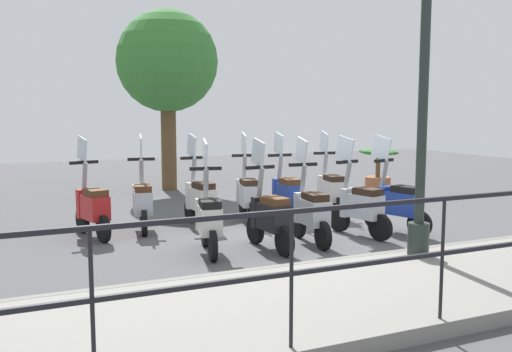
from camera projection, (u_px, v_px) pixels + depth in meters
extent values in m
plane|color=#4C4C4F|center=(290.00, 232.00, 9.05)|extent=(28.00, 28.00, 0.00)
cube|color=gray|center=(427.00, 284.00, 6.14)|extent=(2.20, 20.00, 0.15)
cube|color=slate|center=(370.00, 260.00, 7.09)|extent=(0.10, 20.00, 0.15)
cube|color=black|center=(508.00, 193.00, 5.10)|extent=(0.04, 16.00, 0.04)
cube|color=black|center=(505.00, 245.00, 5.16)|extent=(0.04, 16.00, 0.04)
cylinder|color=black|center=(442.00, 259.00, 4.87)|extent=(0.03, 0.03, 1.05)
cylinder|color=black|center=(291.00, 280.00, 4.28)|extent=(0.03, 0.03, 1.05)
cylinder|color=black|center=(92.00, 308.00, 3.69)|extent=(0.03, 0.03, 1.05)
cylinder|color=#232D28|center=(418.00, 239.00, 7.05)|extent=(0.26, 0.26, 0.40)
cylinder|color=#232D28|center=(424.00, 76.00, 6.82)|extent=(0.12, 0.12, 4.38)
cylinder|color=brown|center=(169.00, 145.00, 13.62)|extent=(0.36, 0.36, 2.16)
sphere|color=#387A33|center=(167.00, 61.00, 13.38)|extent=(2.39, 2.39, 2.39)
cylinder|color=#9E5B3D|center=(377.00, 187.00, 12.58)|extent=(0.56, 0.56, 0.45)
cylinder|color=brown|center=(378.00, 166.00, 12.52)|extent=(0.10, 0.10, 0.50)
ellipsoid|color=#2D6B2D|center=(372.00, 151.00, 12.71)|extent=(0.56, 0.16, 0.10)
ellipsoid|color=#2D6B2D|center=(385.00, 153.00, 12.26)|extent=(0.56, 0.16, 0.10)
ellipsoid|color=#2D6B2D|center=(369.00, 152.00, 12.38)|extent=(0.56, 0.16, 0.10)
ellipsoid|color=#2D6B2D|center=(388.00, 152.00, 12.59)|extent=(0.56, 0.16, 0.10)
ellipsoid|color=#2D6B2D|center=(367.00, 152.00, 12.57)|extent=(0.56, 0.16, 0.10)
ellipsoid|color=#2D6B2D|center=(390.00, 152.00, 12.39)|extent=(0.56, 0.16, 0.10)
cylinder|color=black|center=(375.00, 217.00, 9.29)|extent=(0.41, 0.20, 0.40)
cylinder|color=black|center=(420.00, 224.00, 8.67)|extent=(0.41, 0.20, 0.40)
cube|color=navy|center=(402.00, 203.00, 8.88)|extent=(0.66, 0.45, 0.36)
cube|color=navy|center=(386.00, 200.00, 9.09)|extent=(0.20, 0.32, 0.44)
cube|color=black|center=(406.00, 189.00, 8.80)|extent=(0.46, 0.37, 0.10)
cylinder|color=gray|center=(384.00, 178.00, 9.10)|extent=(0.20, 0.12, 0.55)
cube|color=black|center=(384.00, 160.00, 9.06)|extent=(0.19, 0.44, 0.05)
cube|color=silver|center=(381.00, 148.00, 9.08)|extent=(0.38, 0.15, 0.42)
cylinder|color=black|center=(339.00, 219.00, 9.07)|extent=(0.41, 0.18, 0.40)
cylinder|color=black|center=(380.00, 228.00, 8.42)|extent=(0.41, 0.18, 0.40)
cube|color=#B7BCC6|center=(364.00, 206.00, 8.64)|extent=(0.65, 0.42, 0.36)
cube|color=#B7BCC6|center=(349.00, 202.00, 8.87)|extent=(0.19, 0.32, 0.44)
cube|color=black|center=(367.00, 192.00, 8.56)|extent=(0.45, 0.35, 0.10)
cylinder|color=gray|center=(347.00, 179.00, 8.87)|extent=(0.19, 0.11, 0.55)
cube|color=black|center=(347.00, 162.00, 8.84)|extent=(0.17, 0.44, 0.05)
cube|color=silver|center=(345.00, 149.00, 8.86)|extent=(0.38, 0.12, 0.42)
cylinder|color=black|center=(298.00, 224.00, 8.66)|extent=(0.40, 0.11, 0.40)
cylinder|color=black|center=(323.00, 236.00, 7.89)|extent=(0.40, 0.11, 0.40)
cube|color=#B7BCC6|center=(313.00, 212.00, 8.16)|extent=(0.62, 0.32, 0.36)
cube|color=#B7BCC6|center=(304.00, 207.00, 8.43)|extent=(0.14, 0.31, 0.44)
cube|color=black|center=(315.00, 197.00, 8.07)|extent=(0.42, 0.29, 0.10)
cylinder|color=gray|center=(303.00, 183.00, 8.44)|extent=(0.19, 0.08, 0.55)
cube|color=black|center=(303.00, 164.00, 8.41)|extent=(0.09, 0.44, 0.05)
cube|color=silver|center=(301.00, 151.00, 8.44)|extent=(0.39, 0.06, 0.42)
cylinder|color=black|center=(255.00, 230.00, 8.27)|extent=(0.40, 0.11, 0.40)
cylinder|color=black|center=(285.00, 242.00, 7.54)|extent=(0.40, 0.11, 0.40)
cube|color=black|center=(272.00, 217.00, 7.80)|extent=(0.62, 0.32, 0.36)
cube|color=black|center=(262.00, 212.00, 8.05)|extent=(0.14, 0.31, 0.44)
cube|color=#4C2D19|center=(275.00, 201.00, 7.71)|extent=(0.42, 0.29, 0.10)
cylinder|color=gray|center=(260.00, 186.00, 8.06)|extent=(0.19, 0.08, 0.55)
cube|color=black|center=(260.00, 167.00, 8.03)|extent=(0.09, 0.44, 0.05)
cube|color=silver|center=(258.00, 153.00, 8.06)|extent=(0.39, 0.06, 0.42)
cylinder|color=black|center=(205.00, 232.00, 8.11)|extent=(0.41, 0.16, 0.40)
cylinder|color=black|center=(213.00, 246.00, 7.31)|extent=(0.41, 0.16, 0.40)
cube|color=beige|center=(209.00, 220.00, 7.59)|extent=(0.65, 0.40, 0.36)
cube|color=beige|center=(207.00, 214.00, 7.87)|extent=(0.18, 0.32, 0.44)
cube|color=black|center=(210.00, 203.00, 7.50)|extent=(0.45, 0.34, 0.10)
cylinder|color=gray|center=(206.00, 188.00, 7.89)|extent=(0.19, 0.11, 0.55)
cube|color=black|center=(206.00, 168.00, 7.86)|extent=(0.15, 0.44, 0.05)
cube|color=silver|center=(205.00, 154.00, 7.89)|extent=(0.39, 0.11, 0.42)
cylinder|color=black|center=(321.00, 201.00, 10.79)|extent=(0.41, 0.14, 0.40)
cylinder|color=black|center=(339.00, 209.00, 10.00)|extent=(0.41, 0.14, 0.40)
cube|color=beige|center=(332.00, 190.00, 10.28)|extent=(0.64, 0.37, 0.36)
cube|color=beige|center=(326.00, 187.00, 10.56)|extent=(0.17, 0.32, 0.44)
cube|color=black|center=(334.00, 178.00, 10.19)|extent=(0.44, 0.32, 0.10)
cylinder|color=gray|center=(325.00, 168.00, 10.57)|extent=(0.19, 0.10, 0.55)
cube|color=black|center=(325.00, 153.00, 10.54)|extent=(0.13, 0.44, 0.05)
cube|color=silver|center=(324.00, 142.00, 10.57)|extent=(0.39, 0.09, 0.42)
cylinder|color=black|center=(276.00, 206.00, 10.32)|extent=(0.40, 0.09, 0.40)
cylinder|color=black|center=(297.00, 213.00, 9.56)|extent=(0.40, 0.09, 0.40)
cube|color=navy|center=(288.00, 194.00, 9.83)|extent=(0.61, 0.30, 0.36)
cube|color=navy|center=(281.00, 191.00, 10.09)|extent=(0.13, 0.30, 0.44)
cube|color=#4C2D19|center=(290.00, 181.00, 9.74)|extent=(0.41, 0.27, 0.10)
cylinder|color=gray|center=(280.00, 171.00, 10.11)|extent=(0.19, 0.08, 0.55)
cube|color=black|center=(280.00, 155.00, 10.08)|extent=(0.07, 0.44, 0.05)
cube|color=silver|center=(279.00, 144.00, 10.11)|extent=(0.39, 0.04, 0.42)
cylinder|color=black|center=(243.00, 206.00, 10.27)|extent=(0.41, 0.16, 0.40)
cylinder|color=black|center=(252.00, 214.00, 9.47)|extent=(0.41, 0.16, 0.40)
cube|color=#B7BCC6|center=(248.00, 195.00, 9.75)|extent=(0.65, 0.40, 0.36)
cube|color=#B7BCC6|center=(245.00, 191.00, 10.03)|extent=(0.18, 0.32, 0.44)
cube|color=black|center=(249.00, 182.00, 9.66)|extent=(0.45, 0.34, 0.10)
cylinder|color=gray|center=(244.00, 171.00, 10.05)|extent=(0.19, 0.11, 0.55)
cube|color=black|center=(244.00, 155.00, 10.02)|extent=(0.15, 0.44, 0.05)
cube|color=silver|center=(244.00, 144.00, 10.05)|extent=(0.39, 0.11, 0.42)
cylinder|color=black|center=(191.00, 211.00, 9.79)|extent=(0.40, 0.11, 0.40)
cylinder|color=black|center=(210.00, 219.00, 9.06)|extent=(0.40, 0.11, 0.40)
cube|color=beige|center=(202.00, 199.00, 9.32)|extent=(0.62, 0.32, 0.36)
cube|color=beige|center=(195.00, 195.00, 9.57)|extent=(0.14, 0.31, 0.44)
cube|color=black|center=(203.00, 186.00, 9.23)|extent=(0.42, 0.29, 0.10)
cylinder|color=gray|center=(193.00, 174.00, 9.58)|extent=(0.19, 0.08, 0.55)
cube|color=black|center=(193.00, 158.00, 9.55)|extent=(0.09, 0.44, 0.05)
cube|color=silver|center=(192.00, 146.00, 9.58)|extent=(0.39, 0.06, 0.42)
cylinder|color=black|center=(142.00, 213.00, 9.55)|extent=(0.41, 0.15, 0.40)
cylinder|color=black|center=(144.00, 223.00, 8.75)|extent=(0.41, 0.15, 0.40)
cube|color=#B7BCC6|center=(143.00, 202.00, 9.04)|extent=(0.64, 0.39, 0.36)
cube|color=#B7BCC6|center=(142.00, 198.00, 9.32)|extent=(0.17, 0.32, 0.44)
cube|color=#4C2D19|center=(143.00, 188.00, 8.94)|extent=(0.44, 0.33, 0.10)
cylinder|color=gray|center=(142.00, 176.00, 9.33)|extent=(0.19, 0.10, 0.55)
cube|color=black|center=(141.00, 159.00, 9.30)|extent=(0.14, 0.44, 0.05)
cube|color=silver|center=(141.00, 147.00, 9.33)|extent=(0.39, 0.10, 0.42)
cylinder|color=black|center=(83.00, 220.00, 8.98)|extent=(0.41, 0.17, 0.40)
cylinder|color=black|center=(103.00, 229.00, 8.33)|extent=(0.41, 0.17, 0.40)
cube|color=#B21E1E|center=(94.00, 207.00, 8.55)|extent=(0.65, 0.41, 0.36)
cube|color=#B21E1E|center=(87.00, 203.00, 8.78)|extent=(0.19, 0.32, 0.44)
cube|color=#4C2D19|center=(95.00, 192.00, 8.47)|extent=(0.45, 0.34, 0.10)
cylinder|color=gray|center=(85.00, 180.00, 8.79)|extent=(0.19, 0.11, 0.55)
cube|color=black|center=(84.00, 162.00, 8.75)|extent=(0.16, 0.44, 0.05)
cube|color=silver|center=(82.00, 149.00, 8.78)|extent=(0.38, 0.12, 0.42)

